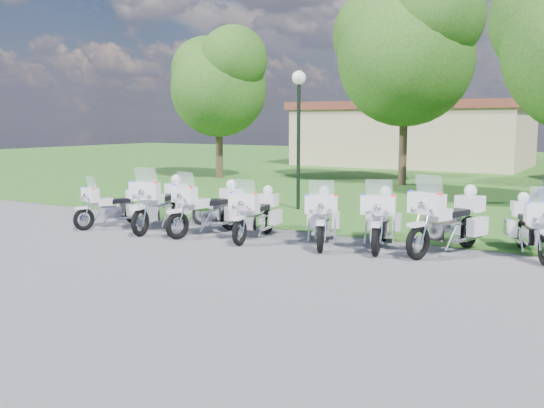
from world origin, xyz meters
The scene contains 14 objects.
ground centered at (0.00, 0.00, 0.00)m, with size 100.00×100.00×0.00m, color #5C5C61.
grass_lawn centered at (0.00, 27.00, 0.00)m, with size 100.00×48.00×0.01m, color #2E631F.
motorcycle_0 centered at (-5.42, 1.02, 0.59)m, with size 1.06×2.06×1.41m.
motorcycle_1 centered at (-4.00, 1.37, 0.71)m, with size 1.14×2.52×1.71m.
motorcycle_2 centered at (-2.53, 1.50, 0.68)m, with size 1.14×2.41×1.64m.
motorcycle_3 centered at (-1.16, 1.60, 0.63)m, with size 0.93×2.25×1.52m.
motorcycle_4 centered at (0.52, 1.83, 0.66)m, with size 1.36×2.20×1.58m.
motorcycle_5 centered at (1.83, 2.20, 0.68)m, with size 1.19×2.37×1.63m.
motorcycle_6 centered at (3.29, 2.41, 0.74)m, with size 1.37×2.53×1.76m.
motorcycle_7 centered at (4.88, 3.11, 0.65)m, with size 1.34×2.18×1.56m.
lamp_post centered at (-2.69, 6.49, 3.34)m, with size 0.44×0.44×4.45m.
tree_0 centered at (-11.45, 14.12, 4.93)m, with size 5.59×4.77×7.45m.
tree_1 centered at (-2.43, 15.73, 6.18)m, with size 7.00×5.98×9.34m.
building_west centered at (-6.00, 28.00, 2.07)m, with size 14.56×8.32×4.10m.
Camera 1 is at (6.74, -10.71, 2.85)m, focal length 40.00 mm.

